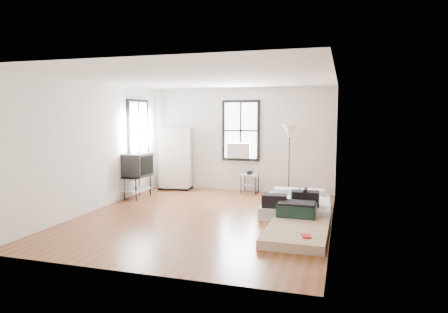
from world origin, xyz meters
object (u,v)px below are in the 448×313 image
(mattress_main, at_px, (296,204))
(wardrobe, at_px, (175,159))
(floor_lamp, at_px, (289,134))
(tv_stand, at_px, (137,166))
(side_table, at_px, (250,178))
(mattress_bare, at_px, (297,225))

(mattress_main, relative_size, wardrobe, 1.12)
(floor_lamp, bearing_deg, tv_stand, -158.81)
(wardrobe, xyz_separation_m, side_table, (2.11, 0.07, -0.47))
(mattress_main, xyz_separation_m, tv_stand, (-3.96, 0.31, 0.64))
(wardrobe, bearing_deg, mattress_bare, -45.86)
(mattress_bare, distance_m, floor_lamp, 3.54)
(tv_stand, bearing_deg, floor_lamp, 25.20)
(floor_lamp, distance_m, tv_stand, 3.90)
(mattress_main, xyz_separation_m, floor_lamp, (-0.39, 1.69, 1.42))
(floor_lamp, bearing_deg, mattress_main, -76.93)
(mattress_bare, bearing_deg, side_table, 117.12)
(side_table, height_order, tv_stand, tv_stand)
(floor_lamp, bearing_deg, wardrobe, 180.00)
(wardrobe, bearing_deg, floor_lamp, -5.47)
(tv_stand, bearing_deg, mattress_main, -0.46)
(wardrobe, height_order, tv_stand, wardrobe)
(tv_stand, bearing_deg, wardrobe, 77.33)
(mattress_main, xyz_separation_m, side_table, (-1.43, 1.76, 0.22))
(mattress_bare, relative_size, wardrobe, 1.15)
(wardrobe, bearing_deg, mattress_main, -30.99)
(mattress_main, height_order, side_table, mattress_main)
(wardrobe, distance_m, tv_stand, 1.44)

